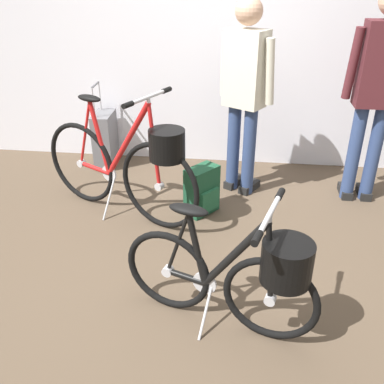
{
  "coord_description": "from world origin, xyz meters",
  "views": [
    {
      "loc": [
        0.42,
        -2.16,
        1.82
      ],
      "look_at": [
        0.13,
        0.2,
        0.55
      ],
      "focal_mm": 39.83,
      "sensor_mm": 36.0,
      "label": 1
    }
  ],
  "objects_px": {
    "visitor_browsing": "(245,89)",
    "backpack_on_floor": "(202,191)",
    "folding_bike_foreground": "(240,273)",
    "rolling_suitcase": "(105,138)",
    "display_bike_left": "(129,164)",
    "visitor_near_wall": "(377,86)"
  },
  "relations": [
    {
      "from": "folding_bike_foreground",
      "to": "visitor_near_wall",
      "type": "relative_size",
      "value": 0.64
    },
    {
      "from": "visitor_browsing",
      "to": "rolling_suitcase",
      "type": "distance_m",
      "value": 1.57
    },
    {
      "from": "visitor_browsing",
      "to": "backpack_on_floor",
      "type": "xyz_separation_m",
      "value": [
        -0.3,
        -0.44,
        -0.73
      ]
    },
    {
      "from": "folding_bike_foreground",
      "to": "rolling_suitcase",
      "type": "height_order",
      "value": "rolling_suitcase"
    },
    {
      "from": "folding_bike_foreground",
      "to": "visitor_browsing",
      "type": "relative_size",
      "value": 0.67
    },
    {
      "from": "rolling_suitcase",
      "to": "folding_bike_foreground",
      "type": "bearing_deg",
      "value": -56.51
    },
    {
      "from": "folding_bike_foreground",
      "to": "visitor_browsing",
      "type": "distance_m",
      "value": 1.78
    },
    {
      "from": "visitor_near_wall",
      "to": "rolling_suitcase",
      "type": "relative_size",
      "value": 2.07
    },
    {
      "from": "rolling_suitcase",
      "to": "backpack_on_floor",
      "type": "distance_m",
      "value": 1.37
    },
    {
      "from": "display_bike_left",
      "to": "visitor_near_wall",
      "type": "relative_size",
      "value": 0.81
    },
    {
      "from": "backpack_on_floor",
      "to": "rolling_suitcase",
      "type": "bearing_deg",
      "value": 141.33
    },
    {
      "from": "visitor_near_wall",
      "to": "backpack_on_floor",
      "type": "relative_size",
      "value": 4.26
    },
    {
      "from": "folding_bike_foreground",
      "to": "rolling_suitcase",
      "type": "relative_size",
      "value": 1.32
    },
    {
      "from": "display_bike_left",
      "to": "visitor_browsing",
      "type": "height_order",
      "value": "visitor_browsing"
    },
    {
      "from": "visitor_near_wall",
      "to": "rolling_suitcase",
      "type": "distance_m",
      "value": 2.54
    },
    {
      "from": "visitor_near_wall",
      "to": "backpack_on_floor",
      "type": "bearing_deg",
      "value": -162.71
    },
    {
      "from": "backpack_on_floor",
      "to": "visitor_browsing",
      "type": "bearing_deg",
      "value": 56.14
    },
    {
      "from": "display_bike_left",
      "to": "visitor_browsing",
      "type": "relative_size",
      "value": 0.85
    },
    {
      "from": "display_bike_left",
      "to": "folding_bike_foreground",
      "type": "bearing_deg",
      "value": -51.73
    },
    {
      "from": "rolling_suitcase",
      "to": "backpack_on_floor",
      "type": "height_order",
      "value": "rolling_suitcase"
    },
    {
      "from": "folding_bike_foreground",
      "to": "display_bike_left",
      "type": "distance_m",
      "value": 1.43
    },
    {
      "from": "visitor_near_wall",
      "to": "visitor_browsing",
      "type": "xyz_separation_m",
      "value": [
        -1.03,
        0.03,
        -0.06
      ]
    }
  ]
}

